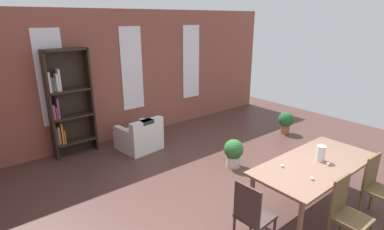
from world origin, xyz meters
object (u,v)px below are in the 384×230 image
(bookshelf_tall, at_px, (67,103))
(potted_plant_corner, at_px, (234,152))
(dining_chair_head_left, at_px, (252,214))
(dining_chair_near_right, at_px, (378,186))
(vase_on_table, at_px, (321,153))
(dining_chair_near_left, at_px, (346,212))
(armchair_white, at_px, (140,137))
(dining_table, at_px, (315,167))
(potted_plant_by_shelf, at_px, (286,121))

(bookshelf_tall, bearing_deg, potted_plant_corner, -49.11)
(dining_chair_head_left, bearing_deg, dining_chair_near_right, -20.31)
(potted_plant_corner, bearing_deg, vase_on_table, -87.29)
(dining_chair_head_left, relative_size, dining_chair_near_right, 1.00)
(dining_chair_near_right, bearing_deg, dining_chair_near_left, 180.00)
(bookshelf_tall, bearing_deg, vase_on_table, -61.42)
(dining_chair_head_left, relative_size, armchair_white, 1.07)
(dining_table, bearing_deg, dining_chair_near_left, -123.77)
(vase_on_table, relative_size, dining_chair_head_left, 0.25)
(dining_table, height_order, vase_on_table, vase_on_table)
(potted_plant_by_shelf, bearing_deg, bookshelf_tall, 154.59)
(vase_on_table, bearing_deg, dining_chair_head_left, -179.85)
(vase_on_table, bearing_deg, potted_plant_by_shelf, 42.82)
(dining_chair_near_left, bearing_deg, potted_plant_by_shelf, 44.56)
(dining_chair_near_left, distance_m, potted_plant_by_shelf, 4.02)
(vase_on_table, relative_size, dining_chair_near_left, 0.25)
(armchair_white, bearing_deg, vase_on_table, -72.98)
(bookshelf_tall, height_order, potted_plant_corner, bookshelf_tall)
(dining_chair_head_left, height_order, armchair_white, dining_chair_head_left)
(dining_chair_head_left, bearing_deg, dining_chair_near_left, -36.49)
(bookshelf_tall, bearing_deg, potted_plant_by_shelf, -25.41)
(bookshelf_tall, xyz_separation_m, potted_plant_by_shelf, (4.61, -2.19, -0.81))
(dining_chair_head_left, xyz_separation_m, potted_plant_by_shelf, (3.82, 2.11, -0.19))
(potted_plant_by_shelf, height_order, potted_plant_corner, potted_plant_corner)
(dining_table, bearing_deg, potted_plant_corner, 88.85)
(dining_table, bearing_deg, dining_chair_near_right, -56.03)
(dining_chair_head_left, height_order, bookshelf_tall, bookshelf_tall)
(dining_chair_near_left, bearing_deg, armchair_white, 96.70)
(armchair_white, bearing_deg, dining_table, -74.66)
(armchair_white, height_order, potted_plant_by_shelf, armchair_white)
(potted_plant_by_shelf, bearing_deg, armchair_white, 156.39)
(armchair_white, bearing_deg, bookshelf_tall, 150.00)
(dining_chair_head_left, xyz_separation_m, dining_chair_near_right, (1.92, -0.71, 0.00))
(dining_chair_near_right, distance_m, bookshelf_tall, 5.73)
(dining_table, xyz_separation_m, dining_chair_near_left, (-0.48, -0.71, -0.17))
(vase_on_table, distance_m, bookshelf_tall, 4.90)
(dining_chair_head_left, distance_m, potted_plant_by_shelf, 4.37)
(dining_chair_head_left, relative_size, potted_plant_corner, 1.68)
(dining_chair_head_left, xyz_separation_m, potted_plant_corner, (1.47, 1.69, -0.20))
(dining_chair_head_left, height_order, dining_chair_near_right, same)
(dining_chair_near_left, xyz_separation_m, bookshelf_tall, (-1.75, 5.01, 0.62))
(dining_table, bearing_deg, armchair_white, 105.34)
(dining_chair_head_left, bearing_deg, dining_table, 0.17)
(vase_on_table, bearing_deg, dining_chair_near_left, -129.62)
(armchair_white, bearing_deg, dining_chair_near_right, -71.19)
(potted_plant_corner, bearing_deg, dining_chair_near_right, -79.44)
(dining_chair_near_right, bearing_deg, bookshelf_tall, 118.39)
(vase_on_table, height_order, dining_chair_head_left, vase_on_table)
(dining_table, relative_size, potted_plant_by_shelf, 3.79)
(dining_chair_head_left, distance_m, bookshelf_tall, 4.41)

